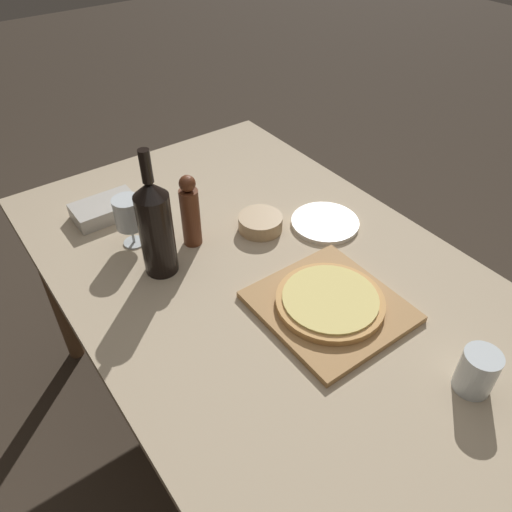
% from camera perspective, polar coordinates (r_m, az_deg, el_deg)
% --- Properties ---
extents(ground_plane, '(12.00, 12.00, 0.00)m').
position_cam_1_polar(ground_plane, '(1.90, 2.85, -20.76)').
color(ground_plane, '#382D23').
extents(dining_table, '(0.99, 1.77, 0.76)m').
position_cam_1_polar(dining_table, '(1.34, 3.80, -6.58)').
color(dining_table, tan).
rests_on(dining_table, ground_plane).
extents(cutting_board, '(0.32, 0.34, 0.02)m').
position_cam_1_polar(cutting_board, '(1.25, 8.37, -5.73)').
color(cutting_board, '#A87A47').
rests_on(cutting_board, dining_table).
extents(pizza, '(0.27, 0.27, 0.02)m').
position_cam_1_polar(pizza, '(1.24, 8.46, -5.07)').
color(pizza, tan).
rests_on(pizza, cutting_board).
extents(wine_bottle, '(0.09, 0.09, 0.36)m').
position_cam_1_polar(wine_bottle, '(1.29, -11.40, 3.30)').
color(wine_bottle, black).
rests_on(wine_bottle, dining_table).
extents(pepper_mill, '(0.05, 0.05, 0.22)m').
position_cam_1_polar(pepper_mill, '(1.39, -7.53, 4.97)').
color(pepper_mill, '#5B2D19').
rests_on(pepper_mill, dining_table).
extents(wine_glass, '(0.08, 0.08, 0.15)m').
position_cam_1_polar(wine_glass, '(1.42, -14.35, 4.66)').
color(wine_glass, silver).
rests_on(wine_glass, dining_table).
extents(small_bowl, '(0.13, 0.13, 0.04)m').
position_cam_1_polar(small_bowl, '(1.48, 0.51, 3.82)').
color(small_bowl, tan).
rests_on(small_bowl, dining_table).
extents(drinking_tumbler, '(0.08, 0.08, 0.10)m').
position_cam_1_polar(drinking_tumbler, '(1.15, 23.95, -11.97)').
color(drinking_tumbler, silver).
rests_on(drinking_tumbler, dining_table).
extents(dinner_plate, '(0.20, 0.20, 0.01)m').
position_cam_1_polar(dinner_plate, '(1.52, 7.88, 3.79)').
color(dinner_plate, silver).
rests_on(dinner_plate, dining_table).
extents(food_container, '(0.19, 0.12, 0.05)m').
position_cam_1_polar(food_container, '(1.60, -16.82, 5.16)').
color(food_container, '#BCB7AD').
rests_on(food_container, dining_table).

